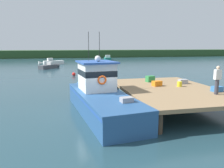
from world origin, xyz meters
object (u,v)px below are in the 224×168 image
at_px(bait_bucket, 179,84).
at_px(moored_boat_near_channel, 52,62).
at_px(main_fishing_boat, 100,95).
at_px(moored_boat_mid_harbor, 49,66).
at_px(crate_single_by_cleat, 183,82).
at_px(crate_stack_mid_dock, 217,89).
at_px(crate_single_far, 157,83).
at_px(deckhand_by_the_boat, 217,79).
at_px(moored_boat_off_the_point, 108,59).
at_px(crate_stack_near_edge, 150,79).
at_px(mooring_buoy_spare_mooring, 74,74).

height_order(bait_bucket, moored_boat_near_channel, bait_bucket).
height_order(main_fishing_boat, moored_boat_near_channel, main_fishing_boat).
relative_size(main_fishing_boat, moored_boat_mid_harbor, 2.44).
height_order(crate_single_by_cleat, crate_stack_mid_dock, same).
distance_m(crate_single_far, deckhand_by_the_boat, 3.92).
relative_size(crate_single_far, bait_bucket, 1.76).
distance_m(bait_bucket, moored_boat_mid_harbor, 28.02).
distance_m(deckhand_by_the_boat, moored_boat_near_channel, 39.00).
relative_size(crate_single_by_cleat, deckhand_by_the_boat, 0.37).
relative_size(crate_stack_mid_dock, bait_bucket, 1.76).
bearing_deg(moored_boat_near_channel, deckhand_by_the_boat, -73.67).
bearing_deg(crate_single_far, crate_stack_mid_dock, -41.86).
xyz_separation_m(deckhand_by_the_boat, moored_boat_mid_harbor, (-10.96, 28.74, -1.67)).
height_order(crate_single_by_cleat, moored_boat_off_the_point, crate_single_by_cleat).
height_order(main_fishing_boat, moored_boat_off_the_point, main_fishing_boat).
bearing_deg(moored_boat_mid_harbor, crate_stack_mid_dock, -67.72).
relative_size(crate_stack_near_edge, moored_boat_off_the_point, 0.10).
distance_m(moored_boat_off_the_point, mooring_buoy_spare_mooring, 29.55).
distance_m(main_fishing_boat, moored_boat_off_the_point, 44.99).
height_order(moored_boat_mid_harbor, mooring_buoy_spare_mooring, moored_boat_mid_harbor).
bearing_deg(moored_boat_off_the_point, main_fishing_boat, -101.88).
distance_m(main_fishing_boat, moored_boat_near_channel, 35.65).
bearing_deg(deckhand_by_the_boat, crate_single_far, 125.39).
distance_m(deckhand_by_the_boat, mooring_buoy_spare_mooring, 19.74).
bearing_deg(mooring_buoy_spare_mooring, moored_boat_near_channel, 101.02).
relative_size(crate_stack_mid_dock, mooring_buoy_spare_mooring, 1.30).
xyz_separation_m(crate_stack_near_edge, mooring_buoy_spare_mooring, (-5.22, 13.38, -1.20)).
bearing_deg(moored_boat_off_the_point, crate_single_far, -96.77).
bearing_deg(mooring_buoy_spare_mooring, crate_single_far, -71.73).
height_order(main_fishing_boat, deckhand_by_the_boat, main_fishing_boat).
xyz_separation_m(main_fishing_boat, moored_boat_mid_harbor, (-4.55, 26.71, -0.61)).
relative_size(crate_stack_near_edge, bait_bucket, 1.76).
xyz_separation_m(crate_single_by_cleat, bait_bucket, (-0.80, -0.94, 0.01)).
distance_m(main_fishing_boat, moored_boat_mid_harbor, 27.10).
distance_m(main_fishing_boat, crate_single_far, 4.33).
bearing_deg(moored_boat_mid_harbor, crate_single_far, -71.18).
xyz_separation_m(main_fishing_boat, crate_single_by_cleat, (6.39, 1.55, 0.35)).
xyz_separation_m(crate_single_far, crate_stack_mid_dock, (2.79, -2.50, -0.01)).
xyz_separation_m(crate_single_far, moored_boat_off_the_point, (5.10, 42.91, -0.86)).
distance_m(moored_boat_near_channel, moored_boat_off_the_point, 16.30).
xyz_separation_m(crate_single_far, bait_bucket, (1.42, -0.50, -0.01)).
height_order(crate_single_far, mooring_buoy_spare_mooring, crate_single_far).
bearing_deg(crate_single_by_cleat, deckhand_by_the_boat, -89.77).
bearing_deg(crate_single_far, main_fishing_boat, -165.02).
height_order(main_fishing_boat, bait_bucket, main_fishing_boat).
bearing_deg(deckhand_by_the_boat, crate_stack_near_edge, 112.36).
relative_size(crate_single_by_cleat, bait_bucket, 1.76).
bearing_deg(moored_boat_mid_harbor, moored_boat_near_channel, 89.96).
bearing_deg(moored_boat_near_channel, bait_bucket, -73.74).
relative_size(crate_single_far, crate_stack_near_edge, 1.00).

